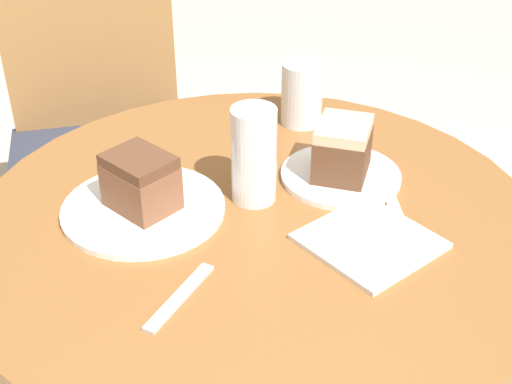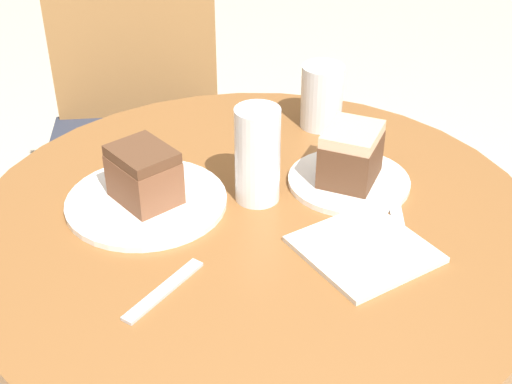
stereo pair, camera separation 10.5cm
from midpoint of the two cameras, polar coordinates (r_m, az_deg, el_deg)
The scene contains 11 objects.
table at distance 1.18m, azimuth -2.58°, elevation -8.85°, with size 0.87×0.87×0.77m.
chair at distance 1.90m, azimuth -13.97°, elevation 4.65°, with size 0.53×0.49×0.96m.
plate_near at distance 1.16m, azimuth 4.23°, elevation 1.25°, with size 0.20×0.20×0.01m.
plate_far at distance 1.10m, azimuth -11.72°, elevation -1.41°, with size 0.25×0.25×0.01m.
cake_slice_near at distance 1.14m, azimuth 4.33°, elevation 3.37°, with size 0.13×0.13×0.09m.
cake_slice_far at distance 1.07m, azimuth -12.00°, elevation 0.71°, with size 0.11×0.12×0.09m.
glass_lemonade at distance 1.08m, azimuth -2.98°, elevation 2.53°, with size 0.07×0.07×0.15m.
glass_water at distance 1.31m, azimuth 1.38°, elevation 7.52°, with size 0.08×0.08×0.12m.
napkin_stack at distance 1.02m, azimuth 6.16°, elevation -4.04°, with size 0.21×0.21×0.01m.
fork at distance 1.09m, azimuth 8.42°, elevation -1.69°, with size 0.08×0.18×0.00m.
spoon at distance 0.93m, azimuth -9.37°, elevation -8.40°, with size 0.12×0.11×0.00m.
Camera 1 is at (-0.34, -0.82, 1.38)m, focal length 50.00 mm.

